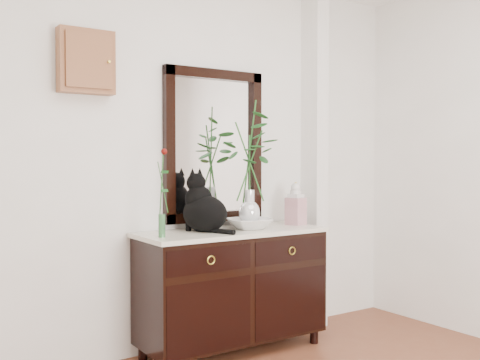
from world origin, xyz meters
TOP-DOWN VIEW (x-y plane):
  - wall_back at (0.00, 1.98)m, footprint 3.60×0.04m
  - pilaster at (1.00, 1.90)m, footprint 0.12×0.20m
  - sideboard at (0.10, 1.73)m, footprint 1.33×0.52m
  - wall_mirror at (0.10, 1.97)m, footprint 0.80×0.06m
  - key_cabinet at (-0.85, 1.94)m, footprint 0.35×0.10m
  - cat at (-0.10, 1.75)m, footprint 0.39×0.43m
  - lotus_bowl at (0.23, 1.71)m, footprint 0.35×0.35m
  - vase_branches at (0.23, 1.71)m, footprint 0.51×0.51m
  - bud_vase_rose at (-0.47, 1.66)m, footprint 0.08×0.08m
  - ginger_jar at (0.67, 1.73)m, footprint 0.15×0.15m

SIDE VIEW (x-z plane):
  - sideboard at x=0.10m, z-range 0.06..0.88m
  - lotus_bowl at x=0.23m, z-range 0.85..0.92m
  - ginger_jar at x=0.67m, z-range 0.85..1.17m
  - cat at x=-0.10m, z-range 0.85..1.26m
  - bud_vase_rose at x=-0.47m, z-range 0.85..1.42m
  - vase_branches at x=0.23m, z-range 0.87..1.77m
  - wall_back at x=0.00m, z-range 0.00..2.70m
  - pilaster at x=1.00m, z-range 0.00..2.70m
  - wall_mirror at x=0.10m, z-range 0.89..1.99m
  - key_cabinet at x=-0.85m, z-range 1.75..2.15m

